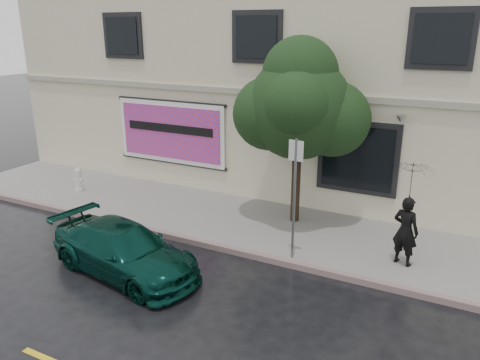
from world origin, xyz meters
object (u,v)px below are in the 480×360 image
at_px(car, 124,250).
at_px(pedestrian, 405,231).
at_px(fire_hydrant, 79,180).
at_px(street_tree, 299,108).

relative_size(car, pedestrian, 2.37).
distance_m(pedestrian, fire_hydrant, 10.69).
bearing_deg(fire_hydrant, street_tree, 2.44).
xyz_separation_m(car, street_tree, (2.54, 4.40, 2.83)).
height_order(pedestrian, fire_hydrant, pedestrian).
bearing_deg(pedestrian, fire_hydrant, 16.59).
bearing_deg(car, fire_hydrant, 64.72).
relative_size(car, street_tree, 0.85).
xyz_separation_m(car, fire_hydrant, (-4.94, 3.50, -0.04)).
height_order(pedestrian, street_tree, street_tree).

